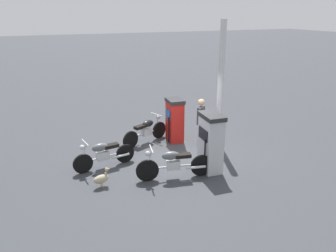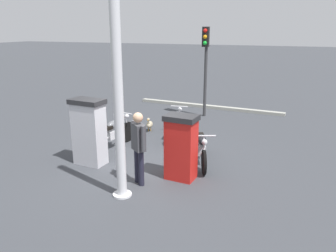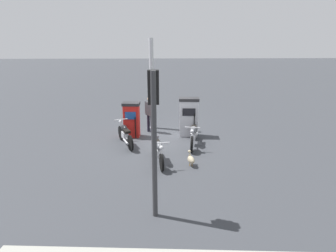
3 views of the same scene
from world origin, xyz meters
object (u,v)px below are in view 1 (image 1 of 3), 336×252
motorcycle_far_pump (174,163)px  wandering_duck (101,178)px  fuel_pump_near (175,120)px  canopy_support_pole (220,87)px  motorcycle_near_pump (146,130)px  fuel_pump_far (211,142)px  attendant_person (201,119)px  motorcycle_extra (103,154)px

motorcycle_far_pump → wandering_duck: 1.96m
fuel_pump_near → canopy_support_pole: size_ratio=0.37×
fuel_pump_near → motorcycle_near_pump: bearing=-11.2°
fuel_pump_far → attendant_person: 1.79m
fuel_pump_far → motorcycle_extra: fuel_pump_far is taller
fuel_pump_near → motorcycle_extra: 3.02m
motorcycle_far_pump → attendant_person: bearing=-135.3°
fuel_pump_near → attendant_person: size_ratio=0.92×
attendant_person → canopy_support_pole: canopy_support_pole is taller
motorcycle_extra → attendant_person: attendant_person is taller
attendant_person → fuel_pump_far: bearing=70.4°
motorcycle_extra → attendant_person: (-3.38, -0.35, 0.50)m
motorcycle_near_pump → canopy_support_pole: (-2.24, 1.06, 1.54)m
motorcycle_far_pump → motorcycle_extra: size_ratio=1.13×
motorcycle_near_pump → motorcycle_far_pump: bearing=86.5°
motorcycle_near_pump → wandering_duck: motorcycle_near_pump is taller
fuel_pump_near → motorcycle_extra: bearing=22.1°
wandering_duck → attendant_person: bearing=-158.9°
motorcycle_near_pump → motorcycle_extra: size_ratio=0.97×
motorcycle_far_pump → attendant_person: attendant_person is taller
fuel_pump_far → canopy_support_pole: 2.32m
motorcycle_far_pump → wandering_duck: motorcycle_far_pump is taller
fuel_pump_far → motorcycle_near_pump: 2.87m
canopy_support_pole → attendant_person: bearing=-8.0°
canopy_support_pole → fuel_pump_far: bearing=52.1°
motorcycle_far_pump → motorcycle_extra: bearing=-40.9°
motorcycle_extra → fuel_pump_near: bearing=-157.9°
fuel_pump_near → canopy_support_pole: bearing=145.1°
motorcycle_near_pump → motorcycle_extra: 2.22m
fuel_pump_near → wandering_duck: size_ratio=2.99×
motorcycle_extra → wandering_duck: (0.30, 1.07, -0.20)m
fuel_pump_far → motorcycle_near_pump: fuel_pump_far is taller
fuel_pump_near → fuel_pump_far: fuel_pump_far is taller
fuel_pump_near → attendant_person: (-0.60, 0.78, 0.17)m
attendant_person → wandering_duck: attendant_person is taller
fuel_pump_far → attendant_person: size_ratio=1.03×
fuel_pump_near → canopy_support_pole: canopy_support_pole is taller
motorcycle_extra → wandering_duck: motorcycle_extra is taller
motorcycle_near_pump → canopy_support_pole: size_ratio=0.44×
fuel_pump_far → attendant_person: bearing=-109.6°
attendant_person → wandering_duck: 4.02m
attendant_person → wandering_duck: bearing=21.1°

